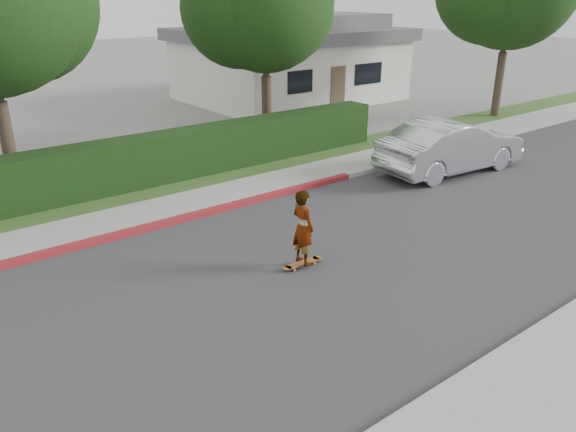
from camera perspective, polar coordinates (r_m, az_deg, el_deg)
name	(u,v)px	position (r m, az deg, el deg)	size (l,w,h in m)	color
ground	(431,227)	(14.26, 14.35, -1.13)	(120.00, 120.00, 0.00)	slate
road	(431,227)	(14.25, 14.36, -1.12)	(60.00, 8.00, 0.01)	#2D2D30
curb_far	(322,183)	(16.85, 3.49, 3.41)	(60.00, 0.20, 0.15)	#9E9E99
curb_red_section	(170,222)	(14.25, -11.87, -0.57)	(12.00, 0.21, 0.15)	maroon
sidewalk_far	(303,176)	(17.50, 1.55, 4.12)	(60.00, 1.60, 0.12)	gray
planting_strip	(273,164)	(18.71, -1.56, 5.28)	(60.00, 1.60, 0.10)	#2D4C1E
hedge	(182,155)	(17.51, -10.75, 6.10)	(15.00, 1.00, 1.50)	black
tree_center	(262,6)	(20.89, -2.69, 20.54)	(5.66, 4.84, 7.44)	#33261C
house	(289,58)	(30.42, 0.12, 15.72)	(10.60, 8.60, 4.30)	beige
skateboard	(303,263)	(11.86, 1.48, -4.81)	(1.01, 0.22, 0.09)	#D9603B
skateboarder	(303,227)	(11.52, 1.52, -1.17)	(0.59, 0.39, 1.61)	white
car_silver	(451,146)	(18.61, 16.26, 6.82)	(1.77, 5.07, 1.67)	silver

